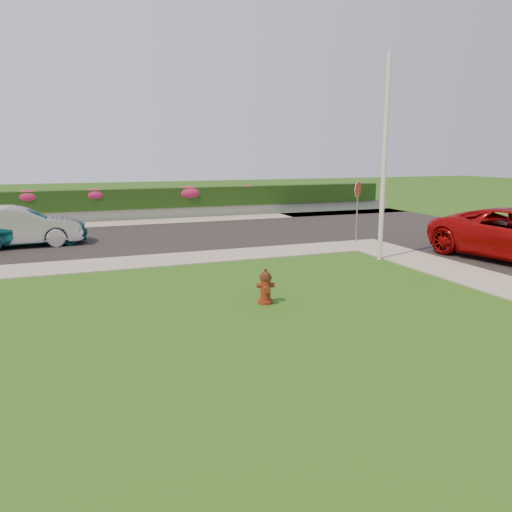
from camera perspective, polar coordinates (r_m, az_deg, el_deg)
name	(u,v)px	position (r m, az deg, el deg)	size (l,w,h in m)	color
ground	(316,351)	(9.45, 6.89, -10.70)	(120.00, 120.00, 0.00)	black
street_far	(45,243)	(22.00, -22.97, 1.36)	(26.00, 8.00, 0.04)	black
sidewalk_far	(5,272)	(17.17, -26.74, -1.62)	(24.00, 2.00, 0.04)	gray
curb_corner	(366,245)	(20.39, 12.50, 1.27)	(2.00, 2.00, 0.04)	gray
sidewalk_beyond	(130,223)	(27.12, -14.22, 3.69)	(34.00, 2.00, 0.04)	gray
retaining_wall	(126,214)	(28.56, -14.62, 4.62)	(34.00, 0.40, 0.60)	gray
hedge	(125,199)	(28.57, -14.73, 6.33)	(32.00, 0.90, 1.10)	black
fire_hydrant	(266,287)	(12.09, 1.11, -3.58)	(0.45, 0.42, 0.86)	#4D210C
sedan_teal	(26,226)	(21.51, -24.80, 3.14)	(1.83, 4.54, 1.55)	#0C545D
sedan_silver	(17,226)	(21.45, -25.62, 3.06)	(1.65, 4.73, 1.56)	#9FA1A7
utility_pole	(384,159)	(17.37, 14.46, 10.64)	(0.16, 0.16, 6.79)	silver
stop_sign	(358,197)	(20.73, 11.54, 6.61)	(0.56, 0.42, 2.51)	slate
flower_clump_c	(28,197)	(28.33, -24.61, 6.19)	(1.36, 0.87, 0.68)	#C2215D
flower_clump_d	(95,195)	(28.32, -17.93, 6.68)	(1.36, 0.87, 0.68)	#C2215D
flower_clump_e	(189,193)	(29.07, -7.66, 7.16)	(1.56, 1.00, 0.78)	#C2215D
flower_clump_f	(247,190)	(30.08, -1.05, 7.59)	(1.07, 0.69, 0.54)	#C2215D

